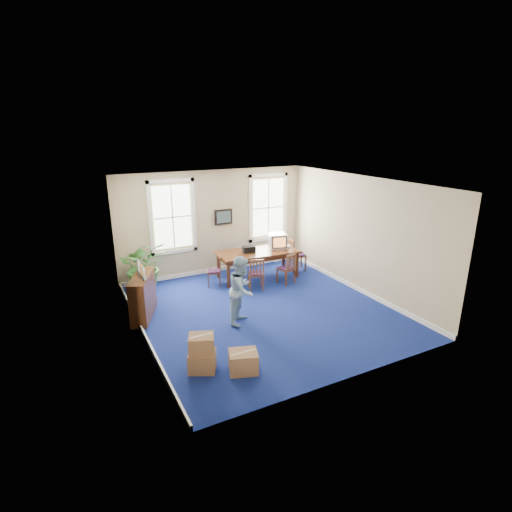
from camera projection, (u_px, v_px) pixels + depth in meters
name	position (u px, v px, depth m)	size (l,w,h in m)	color
floor	(263.00, 310.00, 10.07)	(6.50, 6.50, 0.00)	navy
ceiling	(264.00, 182.00, 9.09)	(6.50, 6.50, 0.00)	white
wall_back	(214.00, 222.00, 12.33)	(6.50, 6.50, 0.00)	tan
wall_front	(353.00, 299.00, 6.83)	(6.50, 6.50, 0.00)	tan
wall_left	(137.00, 269.00, 8.28)	(6.50, 6.50, 0.00)	tan
wall_right	(360.00, 235.00, 10.89)	(6.50, 6.50, 0.00)	tan
baseboard_back	(216.00, 269.00, 12.78)	(6.00, 0.04, 0.12)	white
baseboard_left	(144.00, 334.00, 8.76)	(0.04, 6.50, 0.12)	white
baseboard_right	(355.00, 287.00, 11.35)	(0.04, 6.50, 0.12)	white
window_left	(172.00, 217.00, 11.66)	(1.40, 0.12, 2.20)	white
window_right	(268.00, 208.00, 13.05)	(1.40, 0.12, 2.20)	white
wall_picture	(223.00, 217.00, 12.38)	(0.58, 0.06, 0.48)	black
conference_table	(258.00, 264.00, 12.18)	(2.44, 1.11, 0.83)	#4A2511
crt_tv	(278.00, 241.00, 12.35)	(0.50, 0.54, 0.45)	#B7B7BC
game_console	(288.00, 246.00, 12.51)	(0.14, 0.17, 0.04)	white
equipment_bag	(249.00, 249.00, 11.95)	(0.36, 0.24, 0.18)	black
chair_near_left	(256.00, 273.00, 11.24)	(0.43, 0.43, 0.95)	brown
chair_near_right	(286.00, 268.00, 11.68)	(0.42, 0.42, 0.94)	brown
chair_end_left	(214.00, 271.00, 11.55)	(0.39, 0.39, 0.87)	brown
chair_end_right	(298.00, 254.00, 12.78)	(0.47, 0.47, 1.04)	brown
man	(242.00, 290.00, 9.24)	(0.79, 0.61, 1.62)	#8AAECB
credenza	(143.00, 297.00, 9.54)	(0.38, 1.33, 1.04)	#4A2511
brochure_rack	(141.00, 271.00, 9.34)	(0.12, 0.68, 0.30)	#99999E
potted_plant	(145.00, 266.00, 11.09)	(1.31, 1.14, 1.45)	#2A5D22
cardboard_boxes	(210.00, 347.00, 7.63)	(1.35, 1.35, 0.77)	#986D47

